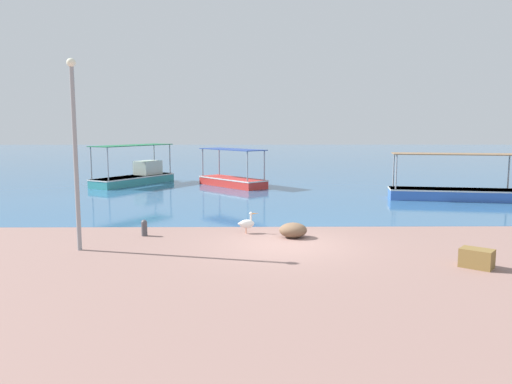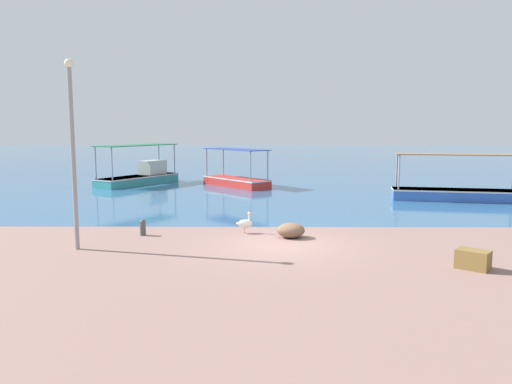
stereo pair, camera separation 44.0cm
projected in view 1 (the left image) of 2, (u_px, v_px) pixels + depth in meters
The scene contains 10 objects.
ground at pixel (284, 245), 16.69m from camera, with size 120.00×120.00×0.00m, color #8E6B63.
harbor_water at pixel (259, 157), 64.28m from camera, with size 110.00×90.00×0.00m, color #32628F.
fishing_boat_near_right at pixel (452, 191), 26.88m from camera, with size 6.76×2.80×2.49m.
fishing_boat_far_left at pixel (137, 175), 34.24m from camera, with size 4.86×6.42×2.69m.
fishing_boat_near_left at pixel (232, 179), 32.99m from camera, with size 4.72×5.09×2.46m.
pelican at pixel (247, 223), 18.43m from camera, with size 0.80×0.39×0.80m.
lamp_post at pixel (75, 145), 15.54m from camera, with size 0.28×0.28×6.00m.
mooring_bollard at pixel (144, 227), 18.01m from camera, with size 0.22×0.22×0.59m.
net_pile at pixel (293, 230), 17.74m from camera, with size 0.99×0.84×0.53m, color brown.
cargo_crate at pixel (477, 258), 13.95m from camera, with size 0.86×0.55×0.54m, color olive.
Camera 1 is at (-1.13, -16.31, 3.93)m, focal length 35.00 mm.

